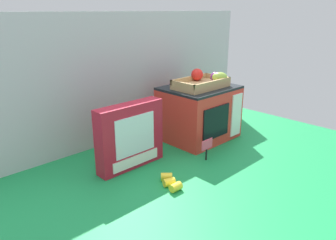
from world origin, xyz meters
TOP-DOWN VIEW (x-y plane):
  - ground_plane at (0.00, 0.00)m, footprint 1.70×1.70m
  - display_back_panel at (0.00, 0.31)m, footprint 1.61×0.03m
  - toy_microwave at (0.21, 0.03)m, footprint 0.37×0.30m
  - food_groups_crate at (0.21, 0.02)m, footprint 0.28×0.18m
  - cookie_set_box at (-0.26, 0.01)m, footprint 0.31×0.07m
  - price_sign at (0.02, -0.18)m, footprint 0.07×0.01m
  - loose_toy_banana at (-0.25, -0.23)m, footprint 0.08×0.13m

SIDE VIEW (x-z plane):
  - ground_plane at x=0.00m, z-range 0.00..0.00m
  - loose_toy_banana at x=-0.25m, z-range 0.00..0.03m
  - price_sign at x=0.02m, z-range 0.02..0.12m
  - toy_microwave at x=0.21m, z-range 0.00..0.28m
  - cookie_set_box at x=-0.26m, z-range 0.00..0.28m
  - food_groups_crate at x=0.21m, z-range 0.26..0.35m
  - display_back_panel at x=0.00m, z-range 0.00..0.65m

